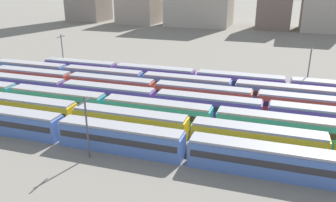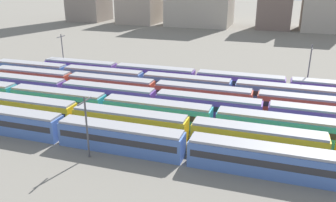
# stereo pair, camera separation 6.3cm
# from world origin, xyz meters

# --- Properties ---
(ground_plane) EXTENTS (600.00, 600.00, 0.00)m
(ground_plane) POSITION_xyz_m (0.00, 15.60, 0.00)
(ground_plane) COLOR slate
(train_track_0) EXTENTS (112.50, 3.06, 3.75)m
(train_track_0) POSITION_xyz_m (36.03, 0.00, 1.90)
(train_track_0) COLOR #4C70BC
(train_track_0) RESTS_ON ground_plane
(train_track_1) EXTENTS (112.50, 3.06, 3.75)m
(train_track_1) POSITION_xyz_m (35.12, 5.20, 1.90)
(train_track_1) COLOR yellow
(train_track_1) RESTS_ON ground_plane
(train_track_2) EXTENTS (74.70, 3.06, 3.75)m
(train_track_2) POSITION_xyz_m (18.78, 10.40, 1.90)
(train_track_2) COLOR teal
(train_track_2) RESTS_ON ground_plane
(train_track_3) EXTENTS (112.50, 3.06, 3.75)m
(train_track_3) POSITION_xyz_m (45.04, 15.60, 1.90)
(train_track_3) COLOR #6B429E
(train_track_3) RESTS_ON ground_plane
(train_track_4) EXTENTS (112.50, 3.06, 3.75)m
(train_track_4) POSITION_xyz_m (42.98, 20.80, 1.90)
(train_track_4) COLOR #BC4C38
(train_track_4) RESTS_ON ground_plane
(train_track_5) EXTENTS (74.70, 3.06, 3.75)m
(train_track_5) POSITION_xyz_m (19.56, 26.00, 1.90)
(train_track_5) COLOR #4C70BC
(train_track_5) RESTS_ON ground_plane
(train_track_6) EXTENTS (112.50, 3.06, 3.75)m
(train_track_6) POSITION_xyz_m (48.59, 31.20, 1.90)
(train_track_6) COLOR #6B429E
(train_track_6) RESTS_ON ground_plane
(catenary_pole_0) EXTENTS (0.24, 3.20, 8.60)m
(catenary_pole_0) POSITION_xyz_m (23.39, -3.09, 4.83)
(catenary_pole_0) COLOR #4C4C51
(catenary_pole_0) RESTS_ON ground_plane
(catenary_pole_1) EXTENTS (0.24, 3.20, 10.10)m
(catenary_pole_1) POSITION_xyz_m (52.27, 34.06, 5.60)
(catenary_pole_1) COLOR #4C4C51
(catenary_pole_1) RESTS_ON ground_plane
(catenary_pole_3) EXTENTS (0.24, 3.20, 9.27)m
(catenary_pole_3) POSITION_xyz_m (-5.17, 33.90, 5.17)
(catenary_pole_3) COLOR #4C4C51
(catenary_pole_3) RESTS_ON ground_plane
(distant_building_1) EXTENTS (18.38, 21.63, 22.06)m
(distant_building_1) POSITION_xyz_m (-21.93, 126.08, 11.03)
(distant_building_1) COLOR #A89989
(distant_building_1) RESTS_ON ground_plane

